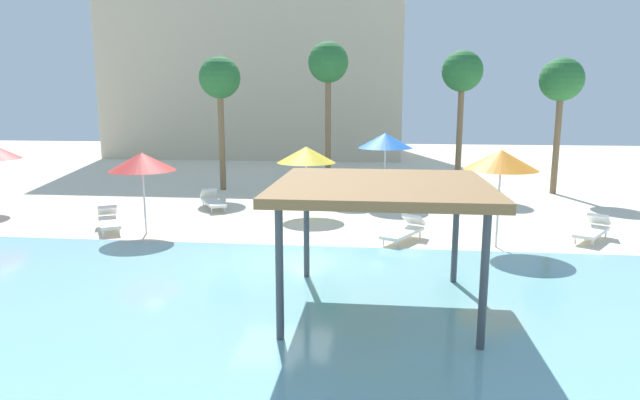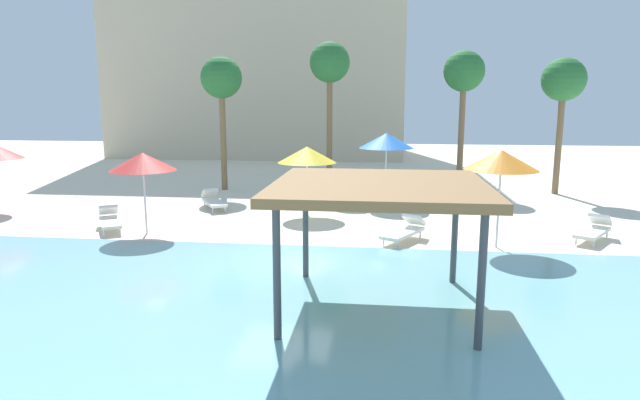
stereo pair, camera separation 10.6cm
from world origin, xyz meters
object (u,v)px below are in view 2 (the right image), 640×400
(lounge_chair_2, at_px, (213,200))
(palm_tree_2, at_px, (464,75))
(lounge_chair_3, at_px, (594,229))
(beach_umbrella_blue_1, at_px, (386,141))
(palm_tree_1, at_px, (330,66))
(palm_tree_0, at_px, (221,81))
(beach_umbrella_yellow_2, at_px, (307,155))
(beach_umbrella_red_0, at_px, (143,162))
(beach_umbrella_orange_4, at_px, (501,160))
(shade_pavilion, at_px, (379,191))
(lounge_chair_1, at_px, (405,230))
(lounge_chair_0, at_px, (110,219))
(palm_tree_3, at_px, (564,83))

(lounge_chair_2, bearing_deg, palm_tree_2, 90.08)
(lounge_chair_3, height_order, palm_tree_2, palm_tree_2)
(beach_umbrella_blue_1, bearing_deg, palm_tree_1, 124.33)
(palm_tree_0, bearing_deg, beach_umbrella_yellow_2, -47.60)
(beach_umbrella_red_0, xyz_separation_m, beach_umbrella_yellow_2, (4.68, 3.51, -0.07))
(beach_umbrella_yellow_2, distance_m, beach_umbrella_orange_4, 7.23)
(lounge_chair_2, relative_size, palm_tree_0, 0.31)
(beach_umbrella_red_0, distance_m, palm_tree_1, 11.56)
(beach_umbrella_orange_4, bearing_deg, shade_pavilion, -123.59)
(lounge_chair_1, bearing_deg, palm_tree_2, -166.63)
(shade_pavilion, bearing_deg, beach_umbrella_yellow_2, 106.82)
(beach_umbrella_red_0, relative_size, lounge_chair_3, 1.36)
(beach_umbrella_blue_1, bearing_deg, lounge_chair_0, -148.35)
(shade_pavilion, xyz_separation_m, lounge_chair_0, (-8.83, 5.85, -2.10))
(beach_umbrella_blue_1, height_order, lounge_chair_2, beach_umbrella_blue_1)
(palm_tree_2, bearing_deg, lounge_chair_1, -106.02)
(beach_umbrella_red_0, xyz_separation_m, palm_tree_1, (4.86, 9.90, 3.46))
(beach_umbrella_orange_4, distance_m, lounge_chair_0, 12.41)
(lounge_chair_1, bearing_deg, beach_umbrella_orange_4, 109.43)
(palm_tree_1, relative_size, palm_tree_3, 1.14)
(lounge_chair_1, distance_m, lounge_chair_2, 8.36)
(lounge_chair_0, bearing_deg, lounge_chair_1, 56.76)
(beach_umbrella_blue_1, xyz_separation_m, lounge_chair_1, (0.59, -5.89, -2.26))
(beach_umbrella_yellow_2, bearing_deg, shade_pavilion, -73.18)
(lounge_chair_3, xyz_separation_m, palm_tree_2, (-2.75, 9.51, 5.04))
(beach_umbrella_red_0, relative_size, beach_umbrella_blue_1, 0.89)
(lounge_chair_2, bearing_deg, lounge_chair_3, 44.57)
(lounge_chair_2, bearing_deg, palm_tree_1, 114.28)
(beach_umbrella_red_0, bearing_deg, palm_tree_1, 63.86)
(beach_umbrella_yellow_2, xyz_separation_m, lounge_chair_0, (-6.12, -3.12, -1.90))
(shade_pavilion, distance_m, beach_umbrella_red_0, 9.19)
(beach_umbrella_blue_1, relative_size, lounge_chair_0, 1.50)
(beach_umbrella_yellow_2, bearing_deg, lounge_chair_0, -152.94)
(beach_umbrella_red_0, height_order, palm_tree_2, palm_tree_2)
(lounge_chair_2, xyz_separation_m, palm_tree_3, (14.40, 5.18, 4.62))
(beach_umbrella_yellow_2, distance_m, lounge_chair_0, 7.13)
(shade_pavilion, xyz_separation_m, beach_umbrella_blue_1, (0.17, 11.39, 0.16))
(lounge_chair_2, distance_m, palm_tree_0, 6.63)
(beach_umbrella_red_0, bearing_deg, palm_tree_3, 31.40)
(beach_umbrella_red_0, height_order, palm_tree_0, palm_tree_0)
(palm_tree_1, xyz_separation_m, palm_tree_3, (10.40, -0.58, -0.81))
(beach_umbrella_red_0, xyz_separation_m, beach_umbrella_orange_4, (10.75, -0.41, 0.23))
(beach_umbrella_blue_1, xyz_separation_m, palm_tree_2, (3.54, 4.37, 2.78))
(palm_tree_1, bearing_deg, beach_umbrella_orange_4, -60.25)
(beach_umbrella_yellow_2, height_order, palm_tree_2, palm_tree_2)
(beach_umbrella_red_0, distance_m, lounge_chair_0, 2.47)
(lounge_chair_2, bearing_deg, beach_umbrella_red_0, -42.79)
(lounge_chair_2, bearing_deg, beach_umbrella_blue_1, 74.04)
(lounge_chair_0, bearing_deg, beach_umbrella_blue_1, 90.43)
(beach_umbrella_orange_4, xyz_separation_m, palm_tree_3, (4.51, 9.72, 2.43))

